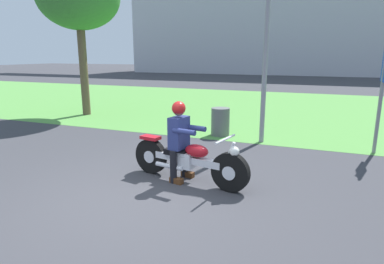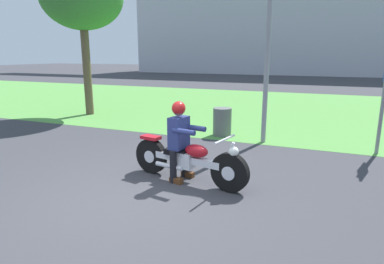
{
  "view_description": "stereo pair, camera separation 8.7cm",
  "coord_description": "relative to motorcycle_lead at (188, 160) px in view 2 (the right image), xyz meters",
  "views": [
    {
      "loc": [
        2.57,
        -4.05,
        2.19
      ],
      "look_at": [
        0.47,
        1.21,
        0.85
      ],
      "focal_mm": 30.96,
      "sensor_mm": 36.0,
      "label": 1
    },
    {
      "loc": [
        2.65,
        -4.02,
        2.19
      ],
      "look_at": [
        0.47,
        1.21,
        0.85
      ],
      "focal_mm": 30.96,
      "sensor_mm": 36.0,
      "label": 2
    }
  ],
  "objects": [
    {
      "name": "ground",
      "position": [
        -0.48,
        -1.01,
        -0.4
      ],
      "size": [
        120.0,
        120.0,
        0.0
      ],
      "primitive_type": "plane",
      "color": "#38383D"
    },
    {
      "name": "grass_verge",
      "position": [
        -0.48,
        8.93,
        -0.39
      ],
      "size": [
        60.0,
        12.0,
        0.01
      ],
      "primitive_type": "cube",
      "color": "#549342",
      "rests_on": "ground"
    },
    {
      "name": "stadium_facade",
      "position": [
        2.7,
        35.13,
        5.86
      ],
      "size": [
        45.47,
        8.0,
        12.52
      ],
      "primitive_type": "cube",
      "color": "silver",
      "rests_on": "ground"
    },
    {
      "name": "motorcycle_lead",
      "position": [
        0.0,
        0.0,
        0.0
      ],
      "size": [
        2.27,
        0.73,
        0.89
      ],
      "rotation": [
        0.0,
        0.0,
        -0.18
      ],
      "color": "black",
      "rests_on": "ground"
    },
    {
      "name": "rider_lead",
      "position": [
        -0.17,
        0.03,
        0.42
      ],
      "size": [
        0.6,
        0.53,
        1.41
      ],
      "rotation": [
        0.0,
        0.0,
        -0.18
      ],
      "color": "black",
      "rests_on": "ground"
    },
    {
      "name": "streetlight_pole",
      "position": [
        0.83,
        3.19,
        2.97
      ],
      "size": [
        0.96,
        0.2,
        5.33
      ],
      "color": "gray",
      "rests_on": "ground"
    },
    {
      "name": "trash_can",
      "position": [
        -0.47,
        3.49,
        -0.02
      ],
      "size": [
        0.5,
        0.5,
        0.76
      ],
      "primitive_type": "cylinder",
      "color": "#595E5B",
      "rests_on": "ground"
    }
  ]
}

